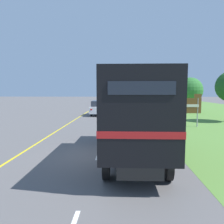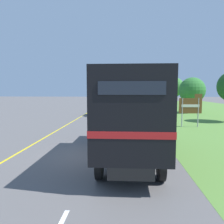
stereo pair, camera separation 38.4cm
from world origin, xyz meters
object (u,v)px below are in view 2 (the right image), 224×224
at_px(highway_sign, 191,107).
at_px(roadside_tree_mid, 192,90).
at_px(horse_trailer_truck, 129,112).
at_px(lead_car_black_ahead, 112,99).
at_px(lead_car_white, 100,108).
at_px(roadside_tree_far, 174,87).
at_px(lead_car_grey_ahead, 129,101).

xyz_separation_m(highway_sign, roadside_tree_mid, (3.55, 11.76, 1.33)).
bearing_deg(horse_trailer_truck, lead_car_black_ahead, 94.38).
bearing_deg(lead_car_white, roadside_tree_far, 41.19).
bearing_deg(roadside_tree_far, horse_trailer_truck, -106.04).
bearing_deg(lead_car_white, roadside_tree_mid, 15.95).
bearing_deg(roadside_tree_mid, highway_sign, -106.80).
xyz_separation_m(horse_trailer_truck, lead_car_white, (-3.27, 17.04, -1.13)).
height_order(lead_car_black_ahead, roadside_tree_far, roadside_tree_far).
bearing_deg(roadside_tree_mid, lead_car_black_ahead, 116.28).
xyz_separation_m(lead_car_grey_ahead, roadside_tree_mid, (8.34, -10.20, 1.98)).
bearing_deg(highway_sign, horse_trailer_truck, -120.68).
xyz_separation_m(horse_trailer_truck, highway_sign, (5.16, 8.70, -0.35)).
distance_m(lead_car_grey_ahead, roadside_tree_mid, 13.33).
distance_m(horse_trailer_truck, highway_sign, 10.13).
height_order(horse_trailer_truck, roadside_tree_far, roadside_tree_far).
bearing_deg(highway_sign, roadside_tree_far, 82.10).
bearing_deg(highway_sign, lead_car_white, 135.34).
bearing_deg(highway_sign, lead_car_black_ahead, 103.32).
distance_m(horse_trailer_truck, lead_car_black_ahead, 45.25).
distance_m(horse_trailer_truck, roadside_tree_mid, 22.26).
xyz_separation_m(lead_car_white, roadside_tree_far, (10.92, 9.55, 2.63)).
distance_m(horse_trailer_truck, lead_car_grey_ahead, 30.68).
height_order(lead_car_grey_ahead, roadside_tree_far, roadside_tree_far).
height_order(lead_car_white, lead_car_grey_ahead, lead_car_grey_ahead).
height_order(lead_car_white, roadside_tree_far, roadside_tree_far).
height_order(lead_car_grey_ahead, lead_car_black_ahead, lead_car_grey_ahead).
height_order(lead_car_grey_ahead, highway_sign, highway_sign).
distance_m(horse_trailer_truck, roadside_tree_far, 27.71).
bearing_deg(lead_car_white, lead_car_black_ahead, 90.38).
height_order(horse_trailer_truck, lead_car_white, horse_trailer_truck).
relative_size(horse_trailer_truck, roadside_tree_mid, 1.67).
bearing_deg(lead_car_white, highway_sign, -44.66).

